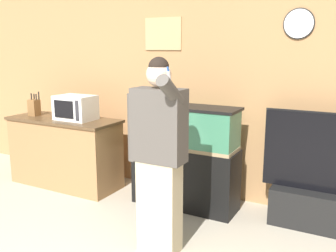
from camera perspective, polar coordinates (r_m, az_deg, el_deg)
The scene contains 7 objects.
wall_back_paneled at distance 4.51m, azimuth 5.74°, elevation 5.60°, with size 10.00×0.08×2.60m.
counter_island at distance 5.10m, azimuth -15.38°, elevation -3.80°, with size 1.52×0.60×0.90m.
microwave at distance 4.85m, azimuth -13.91°, elevation 2.74°, with size 0.49×0.34×0.31m.
knife_block at distance 5.31m, azimuth -19.72°, elevation 2.68°, with size 0.13×0.12×0.32m.
aquarium_on_stand at distance 4.23m, azimuth 2.64°, elevation -4.70°, with size 1.20×0.41×1.17m.
tv_on_stand at distance 4.10m, azimuth 24.01°, elevation -9.89°, with size 1.44×0.40×1.18m.
person_standing at distance 3.21m, azimuth -1.53°, elevation -4.33°, with size 0.54×0.41×1.72m.
Camera 1 is at (1.72, -0.98, 1.79)m, focal length 40.00 mm.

